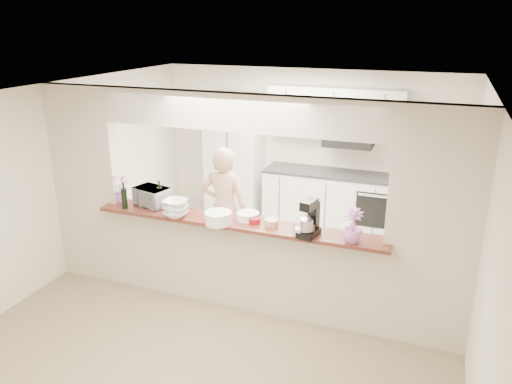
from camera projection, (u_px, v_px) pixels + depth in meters
The scene contains 19 objects.
floor at pixel (240, 304), 5.95m from camera, with size 6.00×6.00×0.00m, color gray.
tile_overlay at pixel (280, 251), 7.32m from camera, with size 5.00×2.90×0.01m, color beige.
partition at pixel (238, 186), 5.47m from camera, with size 5.00×0.15×2.50m.
bar_counter at pixel (239, 261), 5.76m from camera, with size 3.40×0.38×1.09m.
kitchen_cabinets at pixel (293, 166), 8.10m from camera, with size 3.15×0.62×2.25m.
refrigerator at pixel (437, 190), 7.33m from camera, with size 0.75×0.70×1.70m, color #B2B2B7.
flower_left at pixel (120, 187), 6.12m from camera, with size 0.33×0.28×0.36m, color #E277C6.
wine_bottle_a at pixel (160, 196), 5.97m from camera, with size 0.06×0.06×0.32m.
wine_bottle_b at pixel (124, 198), 5.89m from camera, with size 0.07×0.07×0.33m.
toaster_oven at pixel (152, 197), 5.99m from camera, with size 0.41×0.28×0.23m, color #AAAAAF.
serving_bowls at pixel (176, 209), 5.65m from camera, with size 0.27×0.27×0.20m, color white.
plate_stack_a at pixel (218, 218), 5.46m from camera, with size 0.30×0.30×0.14m.
plate_stack_b at pixel (248, 216), 5.57m from camera, with size 0.25×0.25×0.09m.
red_bowl at pixel (254, 220), 5.49m from camera, with size 0.13×0.13×0.06m, color maroon.
tan_bowl at pixel (271, 223), 5.42m from camera, with size 0.15×0.15×0.07m, color tan.
utensil_caddy at pixel (304, 227), 5.16m from camera, with size 0.25×0.17×0.21m.
stand_mixer at pixel (310, 219), 5.13m from camera, with size 0.22×0.30×0.40m.
flower_right at pixel (353, 226), 4.97m from camera, with size 0.20×0.20×0.36m, color #B762B3.
person at pixel (225, 210), 6.56m from camera, with size 0.62×0.41×1.69m, color tan.
Camera 1 is at (2.02, -4.78, 3.20)m, focal length 35.00 mm.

